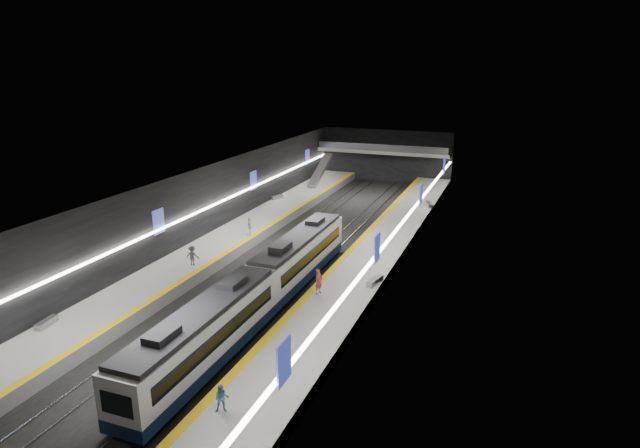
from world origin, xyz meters
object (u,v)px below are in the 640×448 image
at_px(passenger_right_b, 222,399).
at_px(passenger_left_a, 249,226).
at_px(bench_left_far, 277,197).
at_px(bench_right_far, 429,204).
at_px(passenger_right_a, 319,282).
at_px(passenger_left_b, 192,256).
at_px(escalator, 320,170).
at_px(train, 259,288).
at_px(bench_left_near, 47,323).
at_px(bench_right_near, 375,281).

height_order(passenger_right_b, passenger_left_a, passenger_left_a).
relative_size(bench_left_far, bench_right_far, 0.94).
bearing_deg(passenger_right_a, passenger_left_b, 102.49).
xyz_separation_m(escalator, passenger_right_a, (13.46, -36.00, -0.92)).
relative_size(train, passenger_left_a, 15.50).
xyz_separation_m(passenger_right_b, passenger_left_a, (-12.22, 26.02, 0.21)).
bearing_deg(escalator, passenger_right_b, -74.69).
bearing_deg(bench_right_far, escalator, 133.72).
bearing_deg(bench_left_near, bench_left_far, 83.82).
height_order(train, passenger_left_a, train).
distance_m(train, escalator, 40.35).
height_order(escalator, bench_right_near, escalator).
bearing_deg(passenger_right_a, passenger_left_a, 67.10).
xyz_separation_m(bench_right_far, passenger_right_b, (-2.99, -43.78, 0.52)).
distance_m(bench_right_far, passenger_left_a, 23.39).
xyz_separation_m(train, passenger_left_b, (-8.90, 4.71, -0.32)).
xyz_separation_m(escalator, passenger_left_a, (1.80, -25.17, -0.93)).
height_order(bench_right_far, passenger_right_a, passenger_right_a).
xyz_separation_m(escalator, bench_left_near, (-1.82, -47.34, -1.69)).
xyz_separation_m(bench_right_far, passenger_left_b, (-15.90, -26.96, 0.64)).
height_order(bench_left_near, bench_right_near, bench_right_near).
xyz_separation_m(escalator, passenger_left_b, (1.10, -34.37, -1.02)).
xyz_separation_m(escalator, bench_left_far, (-2.00, -10.62, -1.67)).
bearing_deg(bench_right_far, passenger_right_b, -116.62).
xyz_separation_m(bench_right_near, passenger_left_a, (-15.20, 7.50, 0.73)).
bearing_deg(passenger_right_b, train, 80.88).
relative_size(bench_left_near, passenger_right_b, 1.15).
bearing_deg(bench_right_near, passenger_right_b, -86.59).
relative_size(bench_left_far, bench_right_near, 0.95).
relative_size(escalator, passenger_right_a, 4.09).
xyz_separation_m(bench_right_near, passenger_right_b, (-2.99, -18.52, 0.52)).
xyz_separation_m(bench_left_far, bench_right_far, (19.00, 3.21, 0.01)).
distance_m(train, passenger_right_a, 4.64).
height_order(bench_right_far, passenger_left_a, passenger_left_a).
relative_size(escalator, bench_left_far, 4.33).
bearing_deg(train, bench_left_near, -145.05).
xyz_separation_m(bench_right_near, passenger_right_a, (-3.54, -3.33, 0.74)).
bearing_deg(bench_right_near, escalator, 130.05).
distance_m(bench_left_near, bench_right_far, 44.14).
bearing_deg(escalator, bench_left_near, -92.20).
xyz_separation_m(train, passenger_right_b, (4.01, -12.11, -0.44)).
bearing_deg(passenger_right_b, bench_left_near, 138.88).
distance_m(bench_left_near, bench_right_near, 23.86).
xyz_separation_m(bench_left_near, passenger_left_a, (3.62, 22.17, 0.75)).
bearing_deg(passenger_right_a, bench_right_near, -26.78).
bearing_deg(passenger_right_b, bench_left_far, 84.08).
height_order(passenger_right_a, passenger_right_b, passenger_right_a).
relative_size(bench_left_near, bench_right_far, 0.89).
bearing_deg(passenger_left_a, bench_right_far, 117.39).
bearing_deg(bench_left_near, train, 28.49).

